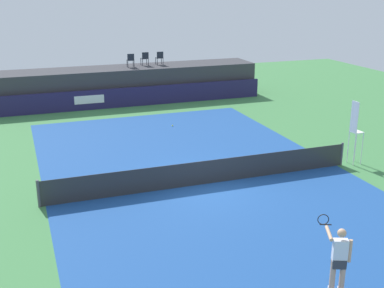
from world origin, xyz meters
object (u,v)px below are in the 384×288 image
net_post_far (342,154)px  tennis_ball (172,126)px  spectator_chair_center (160,57)px  net_post_near (38,194)px  tennis_player (339,258)px  spectator_chair_far_left (131,60)px  umpire_chair (355,128)px  spectator_chair_left (145,58)px

net_post_far → tennis_ball: size_ratio=14.71×
spectator_chair_center → net_post_near: 17.97m
net_post_near → tennis_player: 10.24m
spectator_chair_center → tennis_ball: bearing=-101.2°
spectator_chair_far_left → net_post_near: (-6.83, -15.11, -2.19)m
spectator_chair_far_left → tennis_player: 22.89m
umpire_chair → tennis_player: umpire_chair is taller
umpire_chair → spectator_chair_center: bearing=104.7°
spectator_chair_center → spectator_chair_far_left: bearing=-170.1°
tennis_player → tennis_ball: 15.98m
tennis_ball → spectator_chair_far_left: bearing=95.2°
spectator_chair_far_left → tennis_ball: spectator_chair_far_left is taller
spectator_chair_center → umpire_chair: bearing=-75.3°
tennis_player → spectator_chair_center: bearing=84.7°
spectator_chair_left → tennis_player: spectator_chair_left is taller
net_post_near → spectator_chair_center: bearing=60.1°
tennis_ball → tennis_player: bearing=-92.6°
spectator_chair_center → tennis_ball: (-1.43, -7.25, -2.66)m
spectator_chair_left → tennis_ball: spectator_chair_left is taller
spectator_chair_left → net_post_far: size_ratio=0.89×
net_post_near → tennis_player: bearing=-48.9°
spectator_chair_left → spectator_chair_center: (1.00, -0.05, 0.00)m
spectator_chair_center → spectator_chair_left: bearing=177.0°
umpire_chair → tennis_player: 9.93m
spectator_chair_center → net_post_far: 16.01m
umpire_chair → tennis_player: bearing=-128.9°
spectator_chair_left → umpire_chair: spectator_chair_left is taller
net_post_near → tennis_player: tennis_player is taller
net_post_near → net_post_far: (12.40, 0.00, 0.00)m
spectator_chair_far_left → umpire_chair: size_ratio=0.32×
spectator_chair_left → umpire_chair: 16.37m
net_post_far → tennis_player: size_ratio=0.56×
net_post_far → umpire_chair: bearing=-0.7°
spectator_chair_center → tennis_ball: size_ratio=13.06×
tennis_player → tennis_ball: bearing=87.4°
net_post_far → tennis_player: bearing=-126.4°
net_post_near → net_post_far: same height
spectator_chair_left → tennis_ball: (-0.43, -7.30, -2.66)m
spectator_chair_left → net_post_near: 17.55m
spectator_chair_center → tennis_player: 23.35m
spectator_chair_far_left → spectator_chair_left: (1.06, 0.41, 0.00)m
umpire_chair → tennis_player: (-6.23, -7.71, -0.63)m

